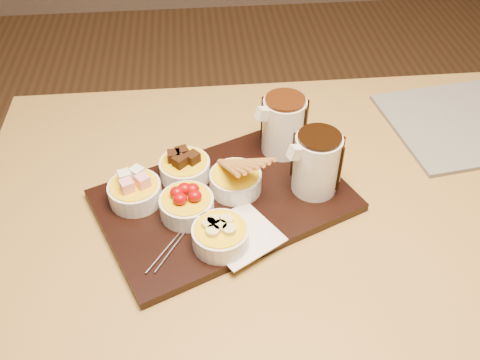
{
  "coord_description": "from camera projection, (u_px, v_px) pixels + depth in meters",
  "views": [
    {
      "loc": [
        -0.15,
        -0.75,
        1.48
      ],
      "look_at": [
        -0.08,
        -0.02,
        0.81
      ],
      "focal_mm": 40.0,
      "sensor_mm": 36.0,
      "label": 1
    }
  ],
  "objects": [
    {
      "name": "bowl_marshmallows",
      "position": [
        135.0,
        193.0,
        1.0
      ],
      "size": [
        0.1,
        0.1,
        0.04
      ],
      "primitive_type": "cylinder",
      "color": "white",
      "rests_on": "serving_board"
    },
    {
      "name": "bowl_strawberries",
      "position": [
        187.0,
        206.0,
        0.98
      ],
      "size": [
        0.1,
        0.1,
        0.04
      ],
      "primitive_type": "cylinder",
      "color": "white",
      "rests_on": "serving_board"
    },
    {
      "name": "newspaper",
      "position": [
        472.0,
        122.0,
        1.22
      ],
      "size": [
        0.41,
        0.35,
        0.01
      ],
      "primitive_type": "cube",
      "rotation": [
        0.0,
        0.0,
        0.14
      ],
      "color": "beige",
      "rests_on": "dining_table"
    },
    {
      "name": "dining_table",
      "position": [
        278.0,
        227.0,
        1.12
      ],
      "size": [
        1.2,
        0.8,
        0.75
      ],
      "color": "#AB863F",
      "rests_on": "ground"
    },
    {
      "name": "bowl_cake",
      "position": [
        185.0,
        169.0,
        1.05
      ],
      "size": [
        0.1,
        0.1,
        0.04
      ],
      "primitive_type": "cylinder",
      "color": "white",
      "rests_on": "serving_board"
    },
    {
      "name": "serving_board",
      "position": [
        225.0,
        201.0,
        1.03
      ],
      "size": [
        0.54,
        0.46,
        0.02
      ],
      "primitive_type": "cube",
      "rotation": [
        0.0,
        0.0,
        0.41
      ],
      "color": "black",
      "rests_on": "dining_table"
    },
    {
      "name": "fondue_skewers",
      "position": [
        188.0,
        223.0,
        0.97
      ],
      "size": [
        0.23,
        0.17,
        0.01
      ],
      "primitive_type": null,
      "rotation": [
        0.0,
        0.0,
        -0.6
      ],
      "color": "silver",
      "rests_on": "serving_board"
    },
    {
      "name": "bowl_biscotti",
      "position": [
        236.0,
        182.0,
        1.03
      ],
      "size": [
        0.1,
        0.1,
        0.04
      ],
      "primitive_type": "cylinder",
      "color": "white",
      "rests_on": "serving_board"
    },
    {
      "name": "napkin",
      "position": [
        241.0,
        235.0,
        0.95
      ],
      "size": [
        0.17,
        0.17,
        0.0
      ],
      "primitive_type": "cube",
      "rotation": [
        0.0,
        0.0,
        0.55
      ],
      "color": "white",
      "rests_on": "serving_board"
    },
    {
      "name": "pitcher_dark_chocolate",
      "position": [
        316.0,
        164.0,
        1.0
      ],
      "size": [
        0.12,
        0.12,
        0.12
      ],
      "primitive_type": "cylinder",
      "rotation": [
        0.0,
        0.0,
        0.41
      ],
      "color": "silver",
      "rests_on": "serving_board"
    },
    {
      "name": "bowl_bananas",
      "position": [
        221.0,
        236.0,
        0.92
      ],
      "size": [
        0.1,
        0.1,
        0.04
      ],
      "primitive_type": "cylinder",
      "color": "white",
      "rests_on": "serving_board"
    },
    {
      "name": "pitcher_milk_chocolate",
      "position": [
        284.0,
        126.0,
        1.09
      ],
      "size": [
        0.12,
        0.12,
        0.12
      ],
      "primitive_type": "cylinder",
      "rotation": [
        0.0,
        0.0,
        0.41
      ],
      "color": "silver",
      "rests_on": "serving_board"
    }
  ]
}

